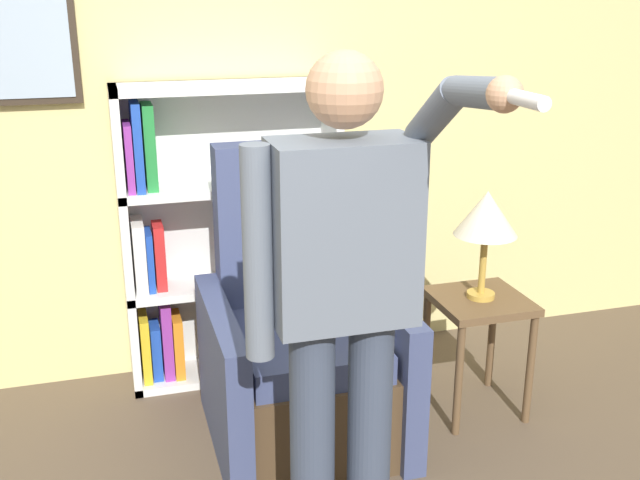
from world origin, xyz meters
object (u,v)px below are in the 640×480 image
Objects in this scene: bookcase at (214,240)px; table_lamp at (486,216)px; armchair at (299,352)px; side_table at (479,319)px; person_standing at (343,290)px.

bookcase reaches higher than table_lamp.
armchair is 0.85m from side_table.
armchair is 2.21× the size of side_table.
armchair reaches higher than side_table.
armchair is 2.53× the size of table_lamp.
side_table is 1.14× the size of table_lamp.
side_table is at bearing 180.00° from table_lamp.
person_standing is at bearing -94.90° from armchair.
person_standing is 3.05× the size of side_table.
side_table is (0.84, -0.07, 0.08)m from armchair.
armchair is 1.04m from person_standing.
bookcase reaches higher than armchair.
bookcase is at bearing 97.82° from person_standing.
side_table is (0.91, 0.76, -0.55)m from person_standing.
armchair is at bearing 85.10° from person_standing.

